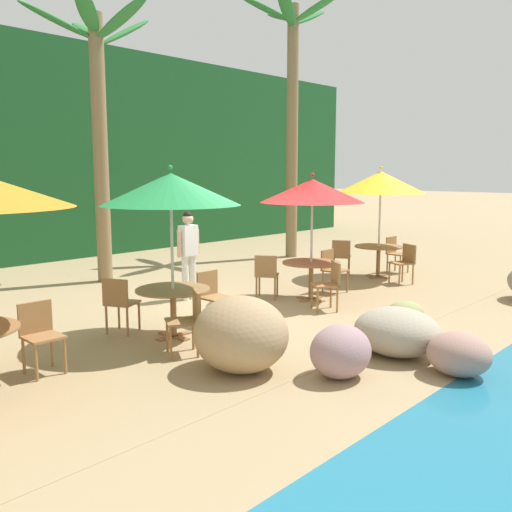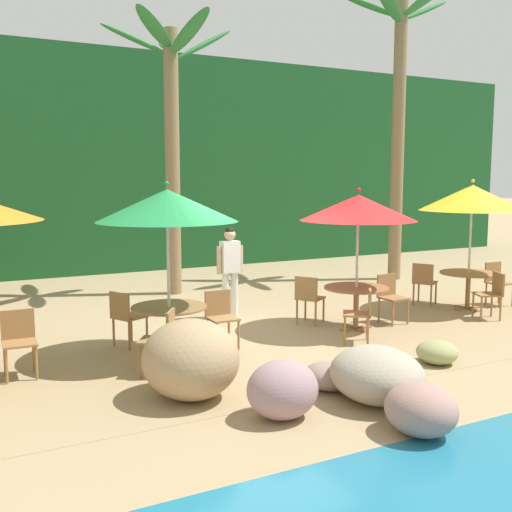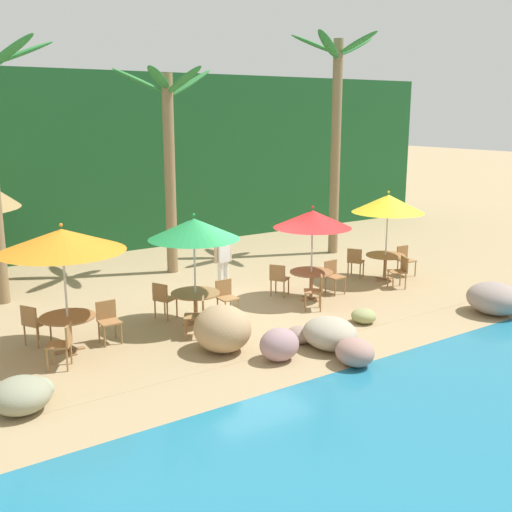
% 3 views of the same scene
% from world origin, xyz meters
% --- Properties ---
extents(ground_plane, '(120.00, 120.00, 0.00)m').
position_xyz_m(ground_plane, '(0.00, 0.00, 0.00)').
color(ground_plane, tan).
extents(terrace_deck, '(18.00, 5.20, 0.01)m').
position_xyz_m(terrace_deck, '(0.00, 0.00, 0.00)').
color(terrace_deck, tan).
rests_on(terrace_deck, ground).
extents(foliage_backdrop, '(28.00, 2.40, 6.00)m').
position_xyz_m(foliage_backdrop, '(0.00, 9.00, 3.00)').
color(foliage_backdrop, '#194C23').
rests_on(foliage_backdrop, ground).
extents(rock_seawall, '(15.58, 3.04, 0.97)m').
position_xyz_m(rock_seawall, '(0.41, -2.89, 0.38)').
color(rock_seawall, gray).
rests_on(rock_seawall, ground).
extents(umbrella_orange, '(2.44, 2.44, 2.62)m').
position_xyz_m(umbrella_orange, '(-4.40, -0.20, 2.28)').
color(umbrella_orange, silver).
rests_on(umbrella_orange, ground).
extents(dining_table_orange, '(1.10, 1.10, 0.74)m').
position_xyz_m(dining_table_orange, '(-4.40, -0.20, 0.61)').
color(dining_table_orange, olive).
rests_on(dining_table_orange, ground).
extents(chair_orange_seaward, '(0.44, 0.44, 0.87)m').
position_xyz_m(chair_orange_seaward, '(-3.55, -0.15, 0.51)').
color(chair_orange_seaward, '#9E7042').
rests_on(chair_orange_seaward, ground).
extents(chair_orange_inland, '(0.58, 0.57, 0.87)m').
position_xyz_m(chair_orange_inland, '(-4.89, 0.50, 0.51)').
color(chair_orange_inland, '#9E7042').
rests_on(chair_orange_inland, ground).
extents(chair_orange_left, '(0.58, 0.58, 0.87)m').
position_xyz_m(chair_orange_left, '(-4.75, -0.98, 0.51)').
color(chair_orange_left, '#9E7042').
rests_on(chair_orange_left, ground).
extents(umbrella_green, '(2.03, 2.03, 2.54)m').
position_xyz_m(umbrella_green, '(-1.50, -0.18, 2.19)').
color(umbrella_green, silver).
rests_on(umbrella_green, ground).
extents(dining_table_green, '(1.10, 1.10, 0.74)m').
position_xyz_m(dining_table_green, '(-1.50, -0.18, 0.61)').
color(dining_table_green, olive).
rests_on(dining_table_green, ground).
extents(chair_green_seaward, '(0.43, 0.43, 0.87)m').
position_xyz_m(chair_green_seaward, '(-0.65, -0.10, 0.51)').
color(chair_green_seaward, '#9E7042').
rests_on(chair_green_seaward, ground).
extents(chair_green_inland, '(0.57, 0.56, 0.87)m').
position_xyz_m(chair_green_inland, '(-1.95, 0.55, 0.51)').
color(chair_green_inland, '#9E7042').
rests_on(chair_green_inland, ground).
extents(chair_green_left, '(0.58, 0.58, 0.87)m').
position_xyz_m(chair_green_left, '(-1.87, -0.95, 0.51)').
color(chair_green_left, '#9E7042').
rests_on(chair_green_left, ground).
extents(umbrella_red, '(1.96, 1.96, 2.42)m').
position_xyz_m(umbrella_red, '(1.85, -0.18, 2.09)').
color(umbrella_red, silver).
rests_on(umbrella_red, ground).
extents(dining_table_red, '(1.10, 1.10, 0.74)m').
position_xyz_m(dining_table_red, '(1.85, -0.18, 0.61)').
color(dining_table_red, olive).
rests_on(dining_table_red, ground).
extents(chair_red_seaward, '(0.44, 0.44, 0.87)m').
position_xyz_m(chair_red_seaward, '(2.70, -0.06, 0.51)').
color(chair_red_seaward, '#9E7042').
rests_on(chair_red_seaward, ground).
extents(chair_red_inland, '(0.59, 0.59, 0.87)m').
position_xyz_m(chair_red_inland, '(1.31, 0.48, 0.51)').
color(chair_red_inland, '#9E7042').
rests_on(chair_red_inland, ground).
extents(chair_red_left, '(0.59, 0.59, 0.87)m').
position_xyz_m(chair_red_left, '(1.42, -0.92, 0.51)').
color(chair_red_left, '#9E7042').
rests_on(chair_red_left, ground).
extents(umbrella_yellow, '(2.01, 2.01, 2.56)m').
position_xyz_m(umbrella_yellow, '(4.79, 0.10, 2.20)').
color(umbrella_yellow, silver).
rests_on(umbrella_yellow, ground).
extents(dining_table_yellow, '(1.10, 1.10, 0.74)m').
position_xyz_m(dining_table_yellow, '(4.79, 0.10, 0.61)').
color(dining_table_yellow, olive).
rests_on(dining_table_yellow, ground).
extents(chair_yellow_seaward, '(0.44, 0.45, 0.87)m').
position_xyz_m(chair_yellow_seaward, '(5.64, 0.15, 0.51)').
color(chair_yellow_seaward, '#9E7042').
rests_on(chair_yellow_seaward, ground).
extents(chair_yellow_inland, '(0.58, 0.58, 0.87)m').
position_xyz_m(chair_yellow_inland, '(4.27, 0.78, 0.51)').
color(chair_yellow_inland, '#9E7042').
rests_on(chair_yellow_inland, ground).
extents(chair_yellow_left, '(0.56, 0.56, 0.87)m').
position_xyz_m(chair_yellow_left, '(4.53, -0.72, 0.51)').
color(chair_yellow_left, '#9E7042').
rests_on(chair_yellow_left, ground).
extents(palm_tree_second, '(2.94, 3.10, 5.94)m').
position_xyz_m(palm_tree_second, '(0.21, 4.35, 3.86)').
color(palm_tree_second, olive).
rests_on(palm_tree_second, ground).
extents(palm_tree_third, '(2.97, 3.05, 7.13)m').
position_xyz_m(palm_tree_third, '(5.92, 3.65, 4.53)').
color(palm_tree_third, olive).
rests_on(palm_tree_third, ground).
extents(waiter_in_white, '(0.52, 0.21, 1.70)m').
position_xyz_m(waiter_in_white, '(0.29, 1.57, 0.99)').
color(waiter_in_white, white).
rests_on(waiter_in_white, ground).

